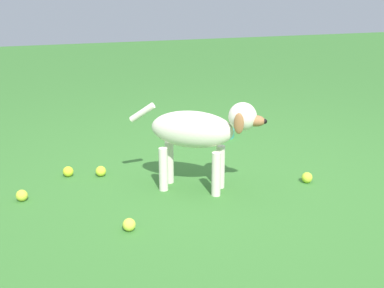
{
  "coord_description": "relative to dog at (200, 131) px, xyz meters",
  "views": [
    {
      "loc": [
        1.0,
        2.7,
        1.23
      ],
      "look_at": [
        0.15,
        -0.05,
        0.28
      ],
      "focal_mm": 48.77,
      "sensor_mm": 36.0,
      "label": 1
    }
  ],
  "objects": [
    {
      "name": "ground",
      "position": [
        -0.11,
        0.02,
        -0.36
      ],
      "size": [
        14.0,
        14.0,
        0.0
      ],
      "primitive_type": "plane",
      "color": "#38722D"
    },
    {
      "name": "dog",
      "position": [
        0.0,
        0.0,
        0.0
      ],
      "size": [
        0.71,
        0.47,
        0.55
      ],
      "rotation": [
        0.0,
        0.0,
        2.59
      ],
      "color": "silver",
      "rests_on": "ground"
    },
    {
      "name": "tennis_ball_0",
      "position": [
        -0.66,
        0.09,
        -0.33
      ],
      "size": [
        0.07,
        0.07,
        0.07
      ],
      "primitive_type": "sphere",
      "color": "#C0DD33",
      "rests_on": "ground"
    },
    {
      "name": "tennis_ball_1",
      "position": [
        0.5,
        0.39,
        -0.33
      ],
      "size": [
        0.07,
        0.07,
        0.07
      ],
      "primitive_type": "sphere",
      "color": "#CEDF41",
      "rests_on": "ground"
    },
    {
      "name": "tennis_ball_2",
      "position": [
        0.53,
        -0.39,
        -0.33
      ],
      "size": [
        0.07,
        0.07,
        0.07
      ],
      "primitive_type": "sphere",
      "color": "#CDDE32",
      "rests_on": "ground"
    },
    {
      "name": "tennis_ball_3",
      "position": [
        1.01,
        -0.14,
        -0.33
      ],
      "size": [
        0.07,
        0.07,
        0.07
      ],
      "primitive_type": "sphere",
      "color": "#C9D438",
      "rests_on": "ground"
    },
    {
      "name": "tennis_ball_4",
      "position": [
        0.73,
        -0.44,
        -0.33
      ],
      "size": [
        0.07,
        0.07,
        0.07
      ],
      "primitive_type": "sphere",
      "color": "#CBD62A",
      "rests_on": "ground"
    },
    {
      "name": "water_bowl",
      "position": [
        -0.48,
        -0.95,
        -0.33
      ],
      "size": [
        0.22,
        0.22,
        0.06
      ],
      "primitive_type": "cylinder",
      "color": "teal",
      "rests_on": "ground"
    }
  ]
}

